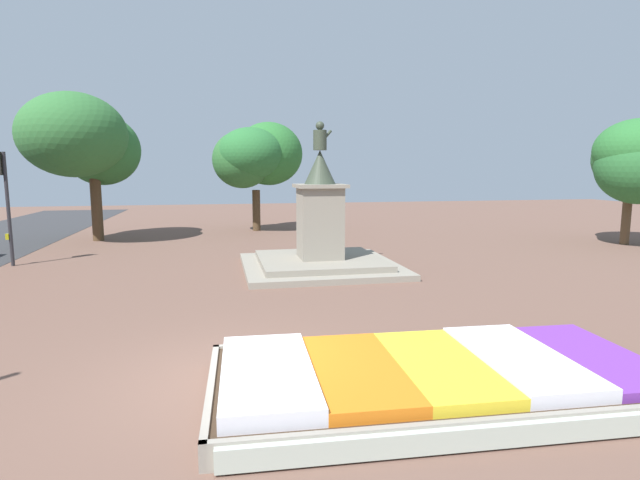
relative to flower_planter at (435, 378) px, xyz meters
name	(u,v)px	position (x,y,z in m)	size (l,w,h in m)	color
ground_plane	(228,377)	(-3.09, 1.23, -0.24)	(85.14, 85.14, 0.00)	brown
flower_planter	(435,378)	(0.00, 0.00, 0.00)	(7.09, 3.63, 0.55)	#38281C
statue_monument	(320,240)	(0.21, 9.82, 0.76)	(5.20, 5.20, 4.97)	gray
traffic_light_far_corner	(3,189)	(-10.46, 12.49, 2.50)	(0.42, 0.31, 4.00)	#2D2D33
park_tree_far_left	(256,156)	(-1.04, 20.96, 3.91)	(4.98, 4.68, 6.00)	#4C3823
park_tree_behind_statue	(639,159)	(14.97, 12.15, 3.61)	(4.50, 4.79, 5.57)	brown
park_tree_far_right	(82,137)	(-9.27, 18.55, 4.63)	(4.93, 6.15, 6.92)	#4C3823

